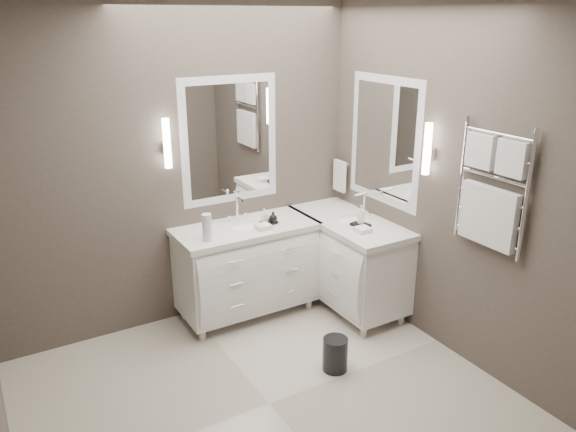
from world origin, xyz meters
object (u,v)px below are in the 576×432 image
vanity_back (247,264)px  waste_bin (335,354)px  vanity_right (348,257)px  towel_ladder (491,195)px

vanity_back → waste_bin: (0.18, -1.12, -0.35)m
vanity_right → waste_bin: bearing=-131.0°
vanity_back → waste_bin: size_ratio=4.64×
vanity_back → towel_ladder: 2.16m
towel_ladder → waste_bin: bearing=151.4°
vanity_back → towel_ladder: (1.10, -1.63, 0.91)m
vanity_back → vanity_right: same height
vanity_back → towel_ladder: bearing=-55.9°
vanity_right → towel_ladder: towel_ladder is taller
towel_ladder → waste_bin: 1.64m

